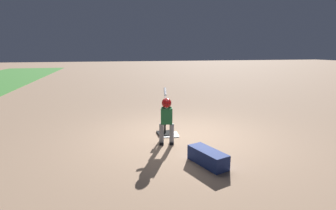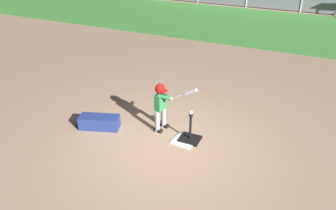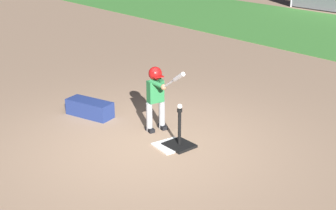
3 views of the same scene
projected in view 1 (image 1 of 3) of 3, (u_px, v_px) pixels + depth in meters
ground_plane at (183, 137)px, 6.40m from camera, size 90.00×90.00×0.00m
home_plate at (169, 135)px, 6.55m from camera, size 0.49×0.49×0.02m
batting_tee at (165, 131)px, 6.60m from camera, size 0.41×0.37×0.61m
batter_child at (166, 115)px, 5.81m from camera, size 0.94×0.35×1.19m
baseball at (165, 109)px, 6.49m from camera, size 0.07×0.07×0.07m
equipment_bag at (208, 157)px, 4.84m from camera, size 0.90×0.57×0.28m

